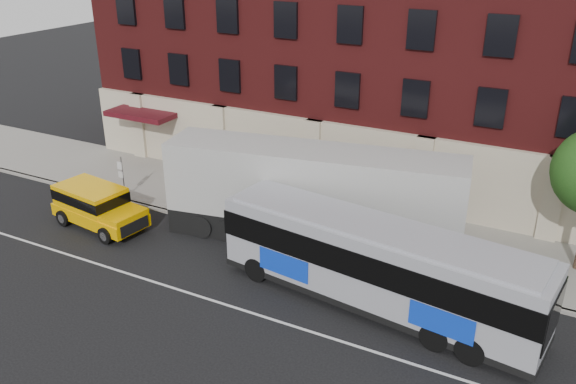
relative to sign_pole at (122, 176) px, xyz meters
The scene contains 9 objects.
ground 10.59m from the sign_pole, 35.87° to the right, with size 120.00×120.00×0.00m, color black.
sidewalk 9.07m from the sign_pole, 18.56° to the left, with size 60.00×6.00×0.15m, color gray.
kerb 8.61m from the sign_pole, ahead, with size 60.00×0.25×0.15m, color gray.
lane_line 10.31m from the sign_pole, 33.60° to the right, with size 60.00×0.12×0.01m, color silver.
building 15.03m from the sign_pole, 51.75° to the left, with size 30.00×12.10×15.00m.
sign_pole is the anchor object (origin of this frame).
city_bus 15.50m from the sign_pole, 11.20° to the right, with size 12.86×4.32×3.46m.
yellow_suv 2.94m from the sign_pole, 73.92° to the right, with size 5.32×2.80×1.99m.
shipping_container 10.83m from the sign_pole, ahead, with size 13.74×5.03×4.49m.
Camera 1 is at (12.59, -15.41, 13.29)m, focal length 36.87 mm.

